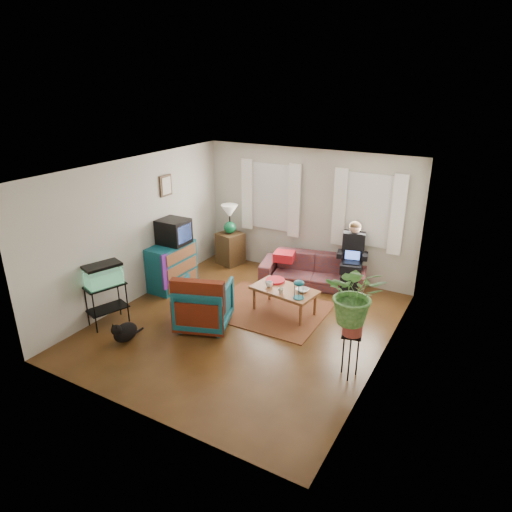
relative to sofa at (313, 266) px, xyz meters
The scene contains 31 objects.
floor 2.12m from the sofa, 100.17° to the right, with size 4.50×5.00×0.01m, color #4F2B14.
ceiling 3.03m from the sofa, 100.17° to the right, with size 4.50×5.00×0.01m, color white.
wall_back 1.07m from the sofa, 129.25° to the left, with size 4.50×0.01×2.60m, color silver.
wall_front 4.65m from the sofa, 94.62° to the right, with size 4.50×0.01×2.60m, color silver.
wall_left 3.44m from the sofa, 141.93° to the right, with size 0.01×5.00×2.60m, color silver.
wall_right 2.92m from the sofa, 47.44° to the right, with size 0.01×5.00×2.60m, color silver.
window_left 1.69m from the sofa, 159.78° to the left, with size 1.08×0.04×1.38m, color white.
window_right 1.51m from the sofa, 25.98° to the left, with size 1.08×0.04×1.38m, color white.
curtains_left 1.68m from the sofa, 163.31° to the left, with size 1.36×0.06×1.50m, color white.
curtains_right 1.49m from the sofa, 21.64° to the left, with size 1.36×0.06×1.50m, color white.
picture_frame 3.24m from the sofa, 155.08° to the right, with size 0.04×0.32×0.40m, color #3D2616.
area_rug 1.47m from the sofa, 100.94° to the right, with size 2.00×1.60×0.01m, color brown.
sofa is the anchor object (origin of this frame).
seated_person 0.77m from the sofa, 13.71° to the left, with size 0.51×0.63×1.22m, color black, non-canonical shape.
side_table 2.02m from the sofa, behind, with size 0.48×0.48×0.70m, color #372614.
table_lamp 2.11m from the sofa, behind, with size 0.36×0.36×0.64m, color white, non-canonical shape.
dresser 2.78m from the sofa, 148.14° to the right, with size 0.49×0.99×0.89m, color #136074.
crt_tv 2.80m from the sofa, 149.69° to the right, with size 0.54×0.49×0.47m, color black.
aquarium_stand 3.93m from the sofa, 127.05° to the right, with size 0.36×0.64×0.71m, color black.
aquarium 3.96m from the sofa, 127.05° to the right, with size 0.32×0.58×0.38m, color #7FD899.
black_cat 3.82m from the sofa, 116.86° to the right, with size 0.29×0.44×0.37m, color black.
armchair 2.56m from the sofa, 111.40° to the right, with size 0.83×0.77×0.85m, color #115C67.
serape_throw 2.83m from the sofa, 107.01° to the right, with size 0.85×0.20×0.70m, color #9E0A0A.
coffee_table 1.35m from the sofa, 88.98° to the right, with size 1.11×0.61×0.46m, color brown.
cup_a 1.43m from the sofa, 99.71° to the right, with size 0.13×0.13×0.10m, color white.
cup_b 1.53m from the sofa, 88.19° to the right, with size 0.10×0.10×0.10m, color beige.
bowl 1.33m from the sofa, 75.23° to the right, with size 0.22×0.22×0.05m, color white.
snack_tray 1.18m from the sofa, 102.51° to the right, with size 0.34×0.34×0.04m, color #B21414.
birdcage 1.61m from the sofa, 76.09° to the right, with size 0.18×0.18×0.32m, color #115B6B, non-canonical shape.
plant_stand 3.02m from the sofa, 57.60° to the right, with size 0.28×0.28×0.67m, color black.
potted_plant 3.10m from the sofa, 57.60° to the right, with size 0.77×0.66×0.85m, color #599947.
Camera 1 is at (3.47, -5.73, 3.88)m, focal length 32.00 mm.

